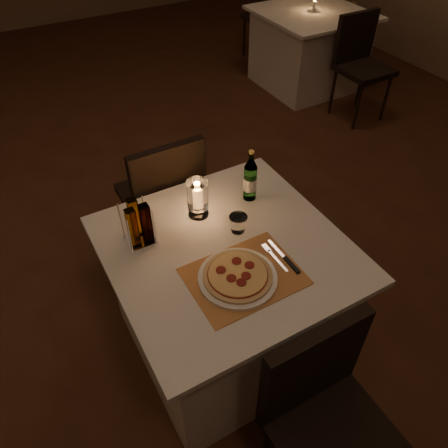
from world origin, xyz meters
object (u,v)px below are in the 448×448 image
water_bottle (250,180)px  main_table (226,299)px  pizza (238,275)px  tumbler (238,224)px  chair_far (164,192)px  hurricane_candle (198,196)px  plate (238,278)px  chair_near (324,409)px  neighbor_table_right (308,49)px

water_bottle → main_table: bearing=-138.1°
pizza → tumbler: bearing=59.0°
chair_far → hurricane_candle: (-0.01, -0.46, 0.30)m
water_bottle → plate: bearing=-127.0°
main_table → tumbler: bearing=33.8°
chair_near → tumbler: bearing=82.9°
hurricane_candle → neighbor_table_right: 3.15m
hurricane_candle → neighbor_table_right: (2.30, 2.09, -0.48)m
plate → pizza: (0.00, 0.00, 0.02)m
tumbler → neighbor_table_right: size_ratio=0.08×
main_table → chair_far: 0.74m
plate → neighbor_table_right: bearing=47.0°
plate → tumbler: 0.29m
pizza → tumbler: tumbler is taller
main_table → plate: (-0.05, -0.18, 0.38)m
plate → hurricane_candle: 0.44m
plate → tumbler: (0.15, 0.25, 0.03)m
chair_far → tumbler: 0.70m
chair_far → tumbler: chair_far is taller
chair_near → plate: 0.57m
chair_near → pizza: size_ratio=3.21×
main_table → tumbler: 0.42m
pizza → tumbler: 0.29m
chair_near → plate: bearing=95.3°
neighbor_table_right → pizza: bearing=-133.0°
chair_far → neighbor_table_right: size_ratio=0.90×
main_table → plate: 0.42m
main_table → neighbor_table_right: bearing=45.5°
plate → tumbler: size_ratio=3.90×
tumbler → pizza: bearing=-121.0°
main_table → hurricane_candle: 0.54m
chair_near → plate: chair_near is taller
pizza → hurricane_candle: (0.04, 0.43, 0.08)m
plate → water_bottle: size_ratio=1.19×
water_bottle → hurricane_candle: (-0.27, 0.01, 0.00)m
plate → pizza: 0.02m
water_bottle → pizza: bearing=-127.0°
hurricane_candle → neighbor_table_right: size_ratio=0.19×
water_bottle → chair_far: bearing=119.1°
chair_far → hurricane_candle: hurricane_candle is taller
plate → water_bottle: 0.53m
hurricane_candle → plate: bearing=-95.7°
chair_near → hurricane_candle: size_ratio=4.77×
water_bottle → hurricane_candle: water_bottle is taller
main_table → water_bottle: 0.59m
chair_far → neighbor_table_right: bearing=35.3°
tumbler → hurricane_candle: 0.22m
chair_near → hurricane_candle: 1.01m
chair_near → neighbor_table_right: 3.83m
pizza → neighbor_table_right: (2.35, 2.52, -0.39)m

